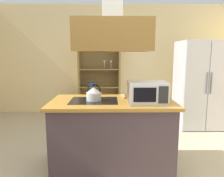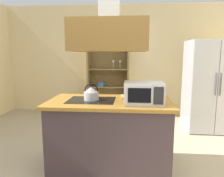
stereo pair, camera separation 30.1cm
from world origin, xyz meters
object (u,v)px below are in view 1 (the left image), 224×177
object	(u,v)px
kettle	(94,94)
wine_glass_on_counter	(160,85)
dish_cabinet	(100,83)
cutting_board	(134,96)
refrigerator	(200,85)
microwave	(147,92)

from	to	relation	value
kettle	wine_glass_on_counter	size ratio (longest dim) A/B	1.04
dish_cabinet	wine_glass_on_counter	world-z (taller)	dish_cabinet
dish_cabinet	cutting_board	xyz separation A→B (m)	(0.59, -2.31, 0.14)
refrigerator	wine_glass_on_counter	size ratio (longest dim) A/B	8.51
microwave	kettle	bearing A→B (deg)	169.32
dish_cabinet	cutting_board	world-z (taller)	dish_cabinet
wine_glass_on_counter	cutting_board	bearing A→B (deg)	-173.70
refrigerator	cutting_board	bearing A→B (deg)	-138.23
dish_cabinet	kettle	xyz separation A→B (m)	(0.05, -2.56, 0.22)
refrigerator	kettle	distance (m)	2.60
kettle	dish_cabinet	bearing A→B (deg)	91.07
refrigerator	wine_glass_on_counter	distance (m)	1.74
cutting_board	wine_glass_on_counter	size ratio (longest dim) A/B	1.65
dish_cabinet	wine_glass_on_counter	xyz separation A→B (m)	(0.96, -2.27, 0.28)
refrigerator	wine_glass_on_counter	world-z (taller)	refrigerator
refrigerator	dish_cabinet	size ratio (longest dim) A/B	1.01
kettle	microwave	distance (m)	0.67
microwave	wine_glass_on_counter	distance (m)	0.49
microwave	wine_glass_on_counter	size ratio (longest dim) A/B	2.23
dish_cabinet	wine_glass_on_counter	bearing A→B (deg)	-67.08
cutting_board	microwave	size ratio (longest dim) A/B	0.74
dish_cabinet	kettle	distance (m)	2.57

